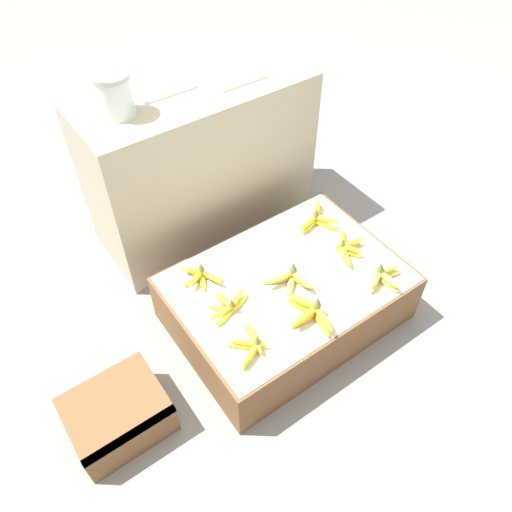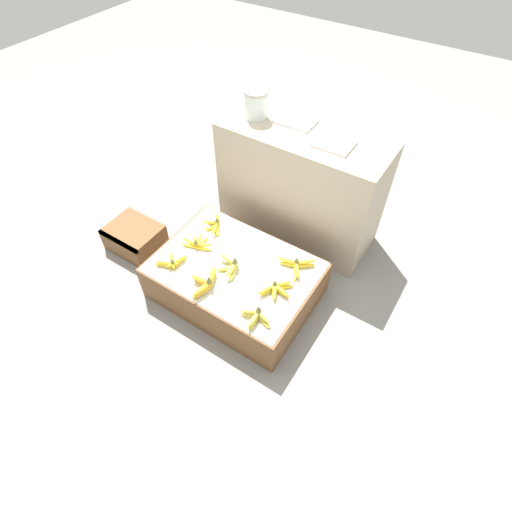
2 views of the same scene
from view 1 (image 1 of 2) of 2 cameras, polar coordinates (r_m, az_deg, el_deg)
name	(u,v)px [view 1 (image 1 of 2)]	position (r m, az deg, el deg)	size (l,w,h in m)	color
ground_plane	(285,316)	(2.44, 3.28, -6.82)	(10.00, 10.00, 0.00)	gray
display_platform	(286,298)	(2.33, 3.43, -4.80)	(1.02, 0.73, 0.28)	brown
back_vendor_table	(201,163)	(2.60, -6.29, 10.48)	(1.12, 0.48, 0.84)	tan
wooden_crate	(118,415)	(2.15, -15.46, -17.09)	(0.37, 0.31, 0.19)	brown
banana_bunch_front_left	(251,345)	(1.98, -0.55, -10.15)	(0.15, 0.17, 0.08)	yellow
banana_bunch_front_midleft	(311,313)	(2.06, 6.27, -6.48)	(0.15, 0.26, 0.11)	gold
banana_bunch_front_midright	(384,277)	(2.24, 14.38, -2.35)	(0.20, 0.14, 0.10)	#DBCC4C
banana_bunch_middle_left	(228,306)	(2.09, -3.20, -5.68)	(0.21, 0.16, 0.09)	yellow
banana_bunch_middle_midleft	(290,279)	(2.17, 3.92, -2.62)	(0.19, 0.18, 0.11)	#DBCC4C
banana_bunch_middle_midright	(346,247)	(2.34, 10.27, 0.97)	(0.18, 0.20, 0.09)	yellow
banana_bunch_back_left	(200,276)	(2.20, -6.37, -2.26)	(0.17, 0.20, 0.09)	yellow
banana_bunch_back_midright	(317,219)	(2.45, 6.97, 4.26)	(0.23, 0.21, 0.10)	yellow
glass_jar	(114,94)	(2.20, -15.90, 17.37)	(0.16, 0.16, 0.18)	silver
foam_tray_white	(233,75)	(2.44, -2.59, 19.98)	(0.24, 0.19, 0.02)	white
foam_tray_dark	(162,86)	(2.39, -10.67, 18.53)	(0.26, 0.17, 0.02)	white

